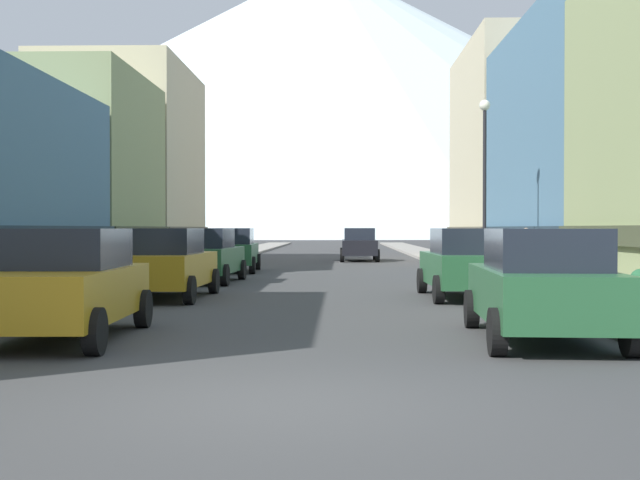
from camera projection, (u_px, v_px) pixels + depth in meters
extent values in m
plane|color=#3B3B3B|center=(280.00, 404.00, 8.44)|extent=(400.00, 400.00, 0.00)
cube|color=gray|center=(210.00, 261.00, 43.59)|extent=(2.50, 100.00, 0.15)
cube|color=gray|center=(449.00, 261.00, 43.27)|extent=(2.50, 100.00, 0.15)
cube|color=#8C9966|center=(46.00, 173.00, 33.94)|extent=(7.91, 8.98, 8.04)
cube|color=#3F442D|center=(46.00, 233.00, 33.98)|extent=(8.21, 8.98, 0.50)
cube|color=beige|center=(123.00, 165.00, 44.21)|extent=(6.96, 10.94, 10.30)
cube|color=#595444|center=(124.00, 231.00, 44.26)|extent=(7.26, 10.94, 0.50)
cube|color=slate|center=(605.00, 148.00, 32.38)|extent=(6.82, 13.74, 9.82)
cube|color=#22333F|center=(604.00, 233.00, 32.43)|extent=(7.12, 13.74, 0.50)
cube|color=beige|center=(522.00, 153.00, 46.19)|extent=(6.43, 12.81, 11.88)
cube|color=#595444|center=(522.00, 231.00, 46.26)|extent=(6.73, 12.81, 0.50)
cube|color=#B28419|center=(64.00, 294.00, 13.25)|extent=(1.99, 4.46, 0.80)
cube|color=#1E232D|center=(69.00, 248.00, 13.49)|extent=(1.67, 2.25, 0.64)
cylinder|color=black|center=(95.00, 332.00, 11.61)|extent=(0.24, 0.69, 0.68)
cylinder|color=black|center=(143.00, 309.00, 14.91)|extent=(0.24, 0.69, 0.68)
cylinder|color=black|center=(41.00, 309.00, 14.90)|extent=(0.24, 0.69, 0.68)
cube|color=#B28419|center=(167.00, 269.00, 21.03)|extent=(1.92, 4.43, 0.80)
cube|color=#1E232D|center=(164.00, 241.00, 20.77)|extent=(1.64, 2.23, 0.64)
cylinder|color=black|center=(147.00, 281.00, 22.73)|extent=(0.23, 0.68, 0.68)
cylinder|color=black|center=(214.00, 281.00, 22.64)|extent=(0.23, 0.68, 0.68)
cylinder|color=black|center=(112.00, 290.00, 19.43)|extent=(0.23, 0.68, 0.68)
cylinder|color=black|center=(190.00, 290.00, 19.35)|extent=(0.23, 0.68, 0.68)
cube|color=#265933|center=(206.00, 260.00, 27.16)|extent=(2.03, 4.47, 0.80)
cube|color=#1E232D|center=(204.00, 238.00, 26.90)|extent=(1.69, 2.27, 0.64)
cylinder|color=black|center=(190.00, 270.00, 28.87)|extent=(0.25, 0.69, 0.68)
cylinder|color=black|center=(242.00, 270.00, 28.75)|extent=(0.25, 0.69, 0.68)
cylinder|color=black|center=(166.00, 275.00, 25.58)|extent=(0.25, 0.69, 0.68)
cylinder|color=black|center=(225.00, 275.00, 25.46)|extent=(0.25, 0.69, 0.68)
cube|color=#265933|center=(233.00, 254.00, 33.81)|extent=(2.01, 4.47, 0.80)
cube|color=#1E232D|center=(232.00, 236.00, 33.55)|extent=(1.68, 2.26, 0.64)
cylinder|color=black|center=(215.00, 262.00, 35.46)|extent=(0.25, 0.69, 0.68)
cylinder|color=black|center=(258.00, 262.00, 35.48)|extent=(0.25, 0.69, 0.68)
cylinder|color=black|center=(205.00, 265.00, 32.16)|extent=(0.25, 0.69, 0.68)
cylinder|color=black|center=(252.00, 265.00, 32.18)|extent=(0.25, 0.69, 0.68)
cube|color=#265933|center=(542.00, 294.00, 13.15)|extent=(2.05, 4.48, 0.80)
cube|color=#1E232D|center=(545.00, 249.00, 12.89)|extent=(1.70, 2.27, 0.64)
cylinder|color=black|center=(472.00, 309.00, 14.87)|extent=(0.25, 0.69, 0.68)
cylinder|color=black|center=(576.00, 310.00, 14.73)|extent=(0.25, 0.69, 0.68)
cylinder|color=black|center=(497.00, 332.00, 11.57)|extent=(0.25, 0.69, 0.68)
cylinder|color=black|center=(632.00, 333.00, 11.44)|extent=(0.25, 0.69, 0.68)
cube|color=#265933|center=(466.00, 269.00, 21.14)|extent=(1.93, 4.44, 0.80)
cube|color=#1E232D|center=(468.00, 241.00, 20.88)|extent=(1.65, 2.23, 0.64)
cylinder|color=black|center=(422.00, 281.00, 22.80)|extent=(0.23, 0.68, 0.68)
cylinder|color=black|center=(489.00, 281.00, 22.79)|extent=(0.23, 0.68, 0.68)
cylinder|color=black|center=(439.00, 290.00, 19.50)|extent=(0.23, 0.68, 0.68)
cylinder|color=black|center=(517.00, 290.00, 19.49)|extent=(0.23, 0.68, 0.68)
cube|color=black|center=(359.00, 247.00, 44.87)|extent=(1.84, 4.40, 0.80)
cube|color=#1E232D|center=(359.00, 234.00, 44.61)|extent=(1.60, 2.20, 0.64)
cylinder|color=black|center=(342.00, 254.00, 46.54)|extent=(0.22, 0.68, 0.68)
cylinder|color=black|center=(375.00, 254.00, 46.50)|extent=(0.22, 0.68, 0.68)
cylinder|color=black|center=(342.00, 256.00, 43.25)|extent=(0.22, 0.68, 0.68)
cylinder|color=black|center=(378.00, 256.00, 43.20)|extent=(0.22, 0.68, 0.68)
cylinder|color=maroon|center=(526.00, 258.00, 25.28)|extent=(0.36, 0.36, 1.42)
sphere|color=tan|center=(526.00, 232.00, 25.26)|extent=(0.22, 0.22, 0.22)
cylinder|color=maroon|center=(122.00, 259.00, 26.00)|extent=(0.36, 0.36, 1.36)
sphere|color=tan|center=(122.00, 233.00, 25.98)|extent=(0.22, 0.22, 0.22)
cylinder|color=black|center=(485.00, 194.00, 27.35)|extent=(0.12, 0.12, 5.50)
sphere|color=white|center=(485.00, 105.00, 27.30)|extent=(0.36, 0.36, 0.36)
cone|color=silver|center=(324.00, 98.00, 267.82)|extent=(293.90, 293.90, 87.53)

